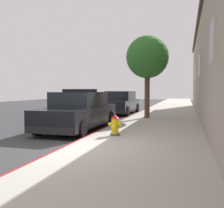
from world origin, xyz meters
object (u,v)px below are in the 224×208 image
fire_hydrant (115,125)px  street_tree (147,58)px  parked_car_silver_ahead (120,103)px  police_cruiser (79,112)px

fire_hydrant → street_tree: street_tree is taller
street_tree → fire_hydrant: bearing=-92.2°
parked_car_silver_ahead → fire_hydrant: (2.14, -9.15, -0.25)m
police_cruiser → street_tree: size_ratio=1.10×
parked_car_silver_ahead → fire_hydrant: parked_car_silver_ahead is taller
parked_car_silver_ahead → fire_hydrant: 9.40m
parked_car_silver_ahead → street_tree: street_tree is taller
parked_car_silver_ahead → street_tree: size_ratio=1.10×
police_cruiser → fire_hydrant: 2.63m
parked_car_silver_ahead → street_tree: (2.36, -3.40, 2.64)m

